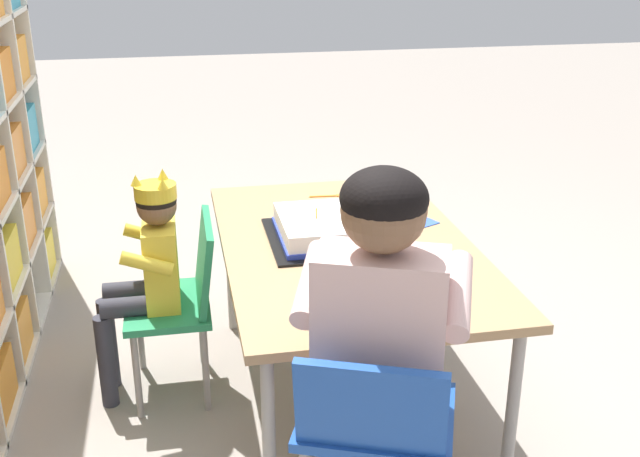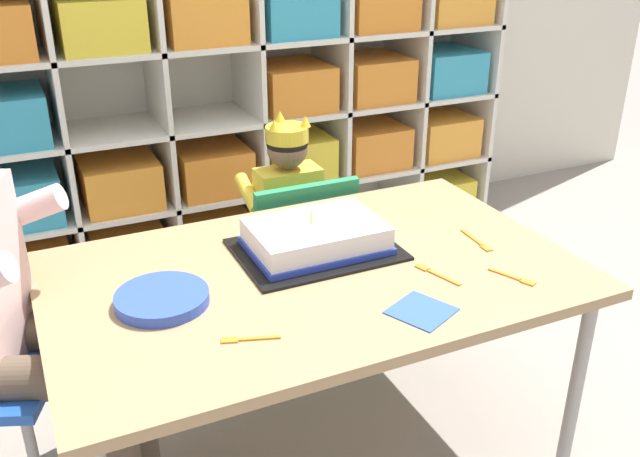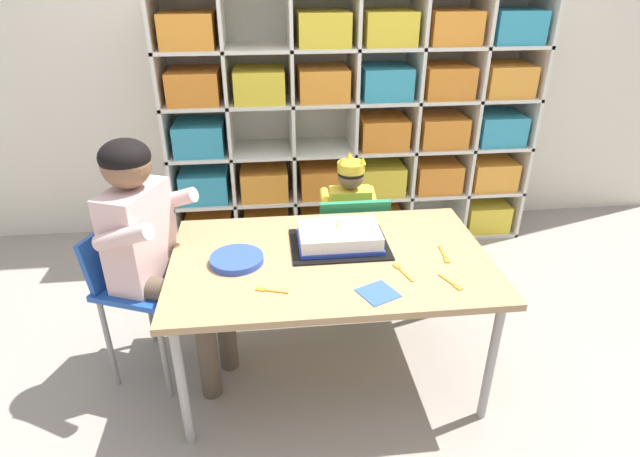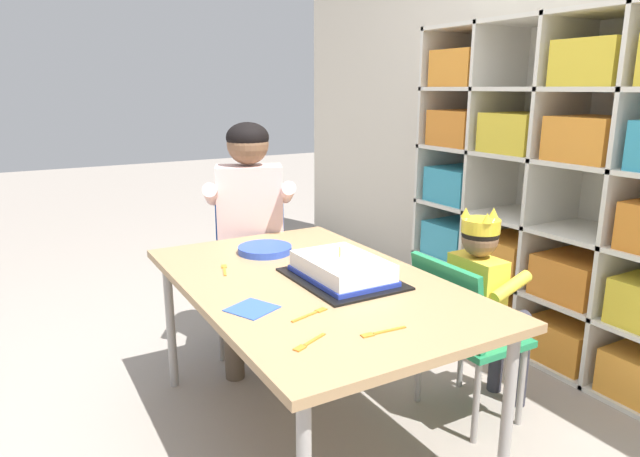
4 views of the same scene
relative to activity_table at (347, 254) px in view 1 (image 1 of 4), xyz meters
The scene contains 13 objects.
ground 0.56m from the activity_table, ahead, with size 16.00×16.00×0.00m, color gray.
activity_table is the anchor object (origin of this frame).
classroom_chair_blue 0.60m from the activity_table, 71.52° to the left, with size 0.38×0.31×0.64m.
child_with_crown 0.68m from the activity_table, 74.38° to the left, with size 0.30×0.31×0.82m.
classroom_chair_adult_side 0.83m from the activity_table, behind, with size 0.45×0.46×0.71m.
adult_helper_seated 0.73m from the activity_table, behind, with size 0.49×0.47×1.09m.
birthday_cake_on_tray 0.13m from the activity_table, 62.54° to the left, with size 0.41×0.31×0.12m.
paper_plate_stack 0.38m from the activity_table, behind, with size 0.21×0.21×0.03m, color blue.
paper_napkin_square 0.31m from the activity_table, 63.28° to the right, with size 0.13×0.13×0.00m, color #3356B7.
fork_by_napkin 0.47m from the activity_table, ahead, with size 0.02×0.14×0.00m.
fork_scattered_mid_table 0.49m from the activity_table, 29.62° to the right, with size 0.06×0.12×0.00m.
fork_near_cake_tray 0.34m from the activity_table, 139.23° to the right, with size 0.12×0.05×0.00m.
fork_at_table_front_edge 0.30m from the activity_table, 28.41° to the right, with size 0.05×0.14×0.00m.
Camera 1 is at (-2.26, 0.54, 1.57)m, focal length 43.02 mm.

